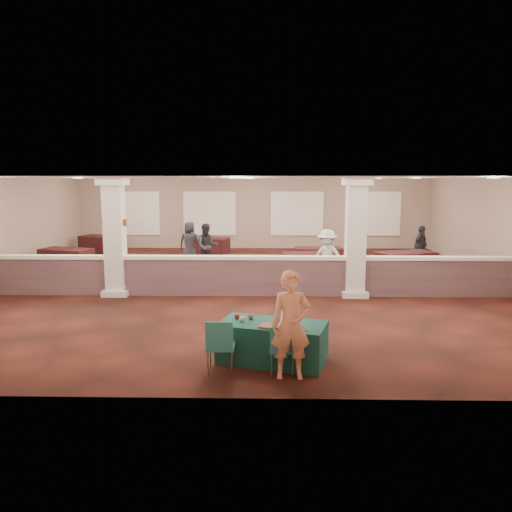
{
  "coord_description": "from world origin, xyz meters",
  "views": [
    {
      "loc": [
        0.61,
        -14.84,
        3.16
      ],
      "look_at": [
        0.34,
        -2.0,
        1.17
      ],
      "focal_mm": 35.0,
      "sensor_mm": 36.0,
      "label": 1
    }
  ],
  "objects_px": {
    "far_table_back_center": "(208,246)",
    "far_table_front_right": "(405,263)",
    "attendee_a": "(207,246)",
    "attendee_d": "(190,243)",
    "near_table": "(272,342)",
    "attendee_b": "(327,257)",
    "conf_chair_side": "(220,342)",
    "far_table_front_left": "(67,259)",
    "woman": "(291,325)",
    "far_table_front_center": "(307,263)",
    "conf_chair_main": "(282,346)",
    "far_table_back_left": "(102,244)",
    "attendee_c": "(421,246)",
    "far_table_back_right": "(318,257)"
  },
  "relations": [
    {
      "from": "attendee_a",
      "to": "attendee_c",
      "type": "distance_m",
      "value": 7.75
    },
    {
      "from": "far_table_front_right",
      "to": "woman",
      "type": "bearing_deg",
      "value": -115.63
    },
    {
      "from": "near_table",
      "to": "woman",
      "type": "height_order",
      "value": "woman"
    },
    {
      "from": "far_table_front_center",
      "to": "far_table_back_left",
      "type": "bearing_deg",
      "value": 152.3
    },
    {
      "from": "far_table_front_center",
      "to": "attendee_c",
      "type": "distance_m",
      "value": 4.45
    },
    {
      "from": "conf_chair_main",
      "to": "far_table_front_left",
      "type": "relative_size",
      "value": 0.46
    },
    {
      "from": "far_table_front_center",
      "to": "conf_chair_main",
      "type": "bearing_deg",
      "value": -97.13
    },
    {
      "from": "attendee_b",
      "to": "attendee_d",
      "type": "height_order",
      "value": "attendee_b"
    },
    {
      "from": "conf_chair_main",
      "to": "far_table_back_left",
      "type": "height_order",
      "value": "conf_chair_main"
    },
    {
      "from": "conf_chair_main",
      "to": "attendee_a",
      "type": "height_order",
      "value": "attendee_a"
    },
    {
      "from": "far_table_back_left",
      "to": "far_table_back_center",
      "type": "distance_m",
      "value": 4.63
    },
    {
      "from": "far_table_back_center",
      "to": "far_table_front_right",
      "type": "bearing_deg",
      "value": -31.88
    },
    {
      "from": "near_table",
      "to": "attendee_d",
      "type": "bearing_deg",
      "value": 122.76
    },
    {
      "from": "conf_chair_main",
      "to": "conf_chair_side",
      "type": "xyz_separation_m",
      "value": [
        -1.01,
        -0.01,
        0.06
      ]
    },
    {
      "from": "far_table_back_right",
      "to": "attendee_d",
      "type": "height_order",
      "value": "attendee_d"
    },
    {
      "from": "near_table",
      "to": "attendee_a",
      "type": "height_order",
      "value": "attendee_a"
    },
    {
      "from": "conf_chair_side",
      "to": "far_table_front_left",
      "type": "height_order",
      "value": "conf_chair_side"
    },
    {
      "from": "conf_chair_side",
      "to": "far_table_back_center",
      "type": "relative_size",
      "value": 0.54
    },
    {
      "from": "near_table",
      "to": "far_table_back_left",
      "type": "xyz_separation_m",
      "value": [
        -7.22,
        12.88,
        0.02
      ]
    },
    {
      "from": "woman",
      "to": "far_table_front_left",
      "type": "distance_m",
      "value": 12.28
    },
    {
      "from": "near_table",
      "to": "conf_chair_main",
      "type": "relative_size",
      "value": 2.2
    },
    {
      "from": "attendee_c",
      "to": "far_table_front_right",
      "type": "bearing_deg",
      "value": -168.32
    },
    {
      "from": "conf_chair_main",
      "to": "attendee_c",
      "type": "height_order",
      "value": "attendee_c"
    },
    {
      "from": "far_table_back_right",
      "to": "attendee_c",
      "type": "distance_m",
      "value": 3.75
    },
    {
      "from": "far_table_front_center",
      "to": "far_table_front_right",
      "type": "distance_m",
      "value": 3.27
    },
    {
      "from": "conf_chair_main",
      "to": "conf_chair_side",
      "type": "bearing_deg",
      "value": -176.6
    },
    {
      "from": "far_table_back_left",
      "to": "attendee_a",
      "type": "relative_size",
      "value": 1.14
    },
    {
      "from": "far_table_back_left",
      "to": "attendee_d",
      "type": "height_order",
      "value": "attendee_d"
    },
    {
      "from": "near_table",
      "to": "far_table_back_center",
      "type": "relative_size",
      "value": 1.06
    },
    {
      "from": "far_table_front_center",
      "to": "attendee_d",
      "type": "distance_m",
      "value": 4.56
    },
    {
      "from": "attendee_a",
      "to": "attendee_d",
      "type": "xyz_separation_m",
      "value": [
        -0.75,
        0.82,
        0.0
      ]
    },
    {
      "from": "far_table_back_left",
      "to": "far_table_front_center",
      "type": "bearing_deg",
      "value": -27.7
    },
    {
      "from": "conf_chair_side",
      "to": "woman",
      "type": "height_order",
      "value": "woman"
    },
    {
      "from": "far_table_front_right",
      "to": "attendee_a",
      "type": "distance_m",
      "value": 6.85
    },
    {
      "from": "far_table_back_left",
      "to": "attendee_c",
      "type": "relative_size",
      "value": 1.22
    },
    {
      "from": "far_table_back_left",
      "to": "far_table_back_right",
      "type": "distance_m",
      "value": 9.54
    },
    {
      "from": "woman",
      "to": "attendee_a",
      "type": "height_order",
      "value": "woman"
    },
    {
      "from": "far_table_back_left",
      "to": "attendee_a",
      "type": "bearing_deg",
      "value": -36.51
    },
    {
      "from": "far_table_back_center",
      "to": "near_table",
      "type": "bearing_deg",
      "value": -78.37
    },
    {
      "from": "far_table_front_center",
      "to": "far_table_back_center",
      "type": "relative_size",
      "value": 0.99
    },
    {
      "from": "far_table_back_right",
      "to": "woman",
      "type": "bearing_deg",
      "value": -98.17
    },
    {
      "from": "near_table",
      "to": "far_table_front_center",
      "type": "relative_size",
      "value": 1.07
    },
    {
      "from": "conf_chair_main",
      "to": "far_table_front_center",
      "type": "relative_size",
      "value": 0.48
    },
    {
      "from": "far_table_front_left",
      "to": "far_table_front_center",
      "type": "xyz_separation_m",
      "value": [
        8.5,
        -0.59,
        -0.01
      ]
    },
    {
      "from": "far_table_front_center",
      "to": "far_table_front_left",
      "type": "bearing_deg",
      "value": 176.03
    },
    {
      "from": "conf_chair_side",
      "to": "far_table_front_center",
      "type": "bearing_deg",
      "value": 76.06
    },
    {
      "from": "far_table_front_left",
      "to": "near_table",
      "type": "bearing_deg",
      "value": -51.27
    },
    {
      "from": "conf_chair_main",
      "to": "conf_chair_side",
      "type": "height_order",
      "value": "conf_chair_side"
    },
    {
      "from": "conf_chair_main",
      "to": "attendee_c",
      "type": "bearing_deg",
      "value": 65.5
    },
    {
      "from": "near_table",
      "to": "far_table_front_center",
      "type": "distance_m",
      "value": 8.51
    }
  ]
}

